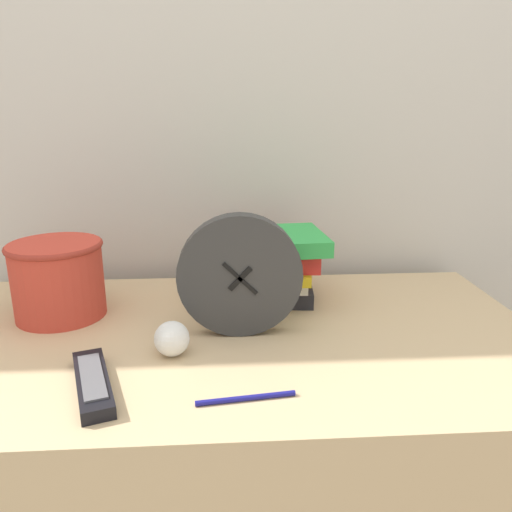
% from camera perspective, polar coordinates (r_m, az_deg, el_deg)
% --- Properties ---
extents(wall_back, '(6.00, 0.04, 2.40)m').
position_cam_1_polar(wall_back, '(1.22, -3.55, 18.41)').
color(wall_back, beige).
rests_on(wall_back, ground_plane).
extents(desk, '(1.14, 0.63, 0.76)m').
position_cam_1_polar(desk, '(1.15, -2.62, -26.27)').
color(desk, tan).
rests_on(desk, ground_plane).
extents(desk_clock, '(0.22, 0.04, 0.22)m').
position_cam_1_polar(desk_clock, '(0.88, -1.86, -2.27)').
color(desk_clock, '#333333').
rests_on(desk_clock, desk).
extents(book_stack, '(0.24, 0.21, 0.15)m').
position_cam_1_polar(book_stack, '(1.06, 1.37, -0.85)').
color(book_stack, '#232328').
rests_on(book_stack, desk).
extents(basket, '(0.18, 0.18, 0.15)m').
position_cam_1_polar(basket, '(1.05, -21.70, -2.24)').
color(basket, '#C63D2D').
rests_on(basket, desk).
extents(tv_remote, '(0.10, 0.19, 0.02)m').
position_cam_1_polar(tv_remote, '(0.79, -18.17, -13.56)').
color(tv_remote, black).
rests_on(tv_remote, desk).
extents(crumpled_paper_ball, '(0.06, 0.06, 0.06)m').
position_cam_1_polar(crumpled_paper_ball, '(0.85, -9.59, -9.29)').
color(crumpled_paper_ball, white).
rests_on(crumpled_paper_ball, desk).
extents(pen, '(0.14, 0.03, 0.01)m').
position_cam_1_polar(pen, '(0.73, -1.16, -15.94)').
color(pen, navy).
rests_on(pen, desk).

